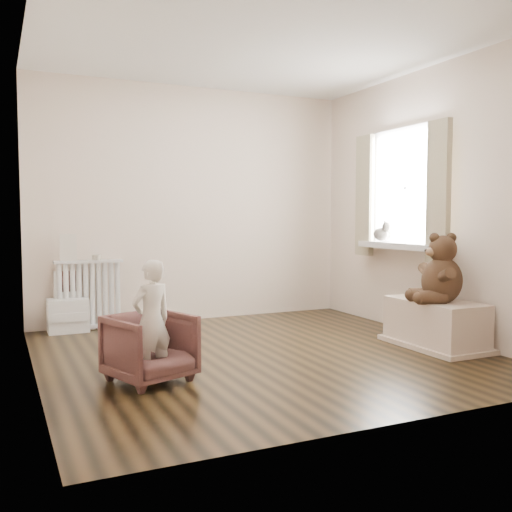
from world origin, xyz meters
name	(u,v)px	position (x,y,z in m)	size (l,w,h in m)	color
floor	(262,354)	(0.00, 0.00, 0.00)	(3.60, 3.60, 0.01)	black
ceiling	(262,41)	(0.00, 0.00, 2.60)	(3.60, 3.60, 0.01)	white
back_wall	(194,204)	(0.00, 1.80, 1.30)	(3.60, 0.02, 2.60)	white
front_wall	(402,192)	(0.00, -1.80, 1.30)	(3.60, 0.02, 2.60)	white
left_wall	(31,197)	(-1.80, 0.00, 1.30)	(0.02, 3.60, 2.60)	white
right_wall	(431,202)	(1.80, 0.00, 1.30)	(0.02, 3.60, 2.60)	white
window	(407,188)	(1.76, 0.30, 1.45)	(0.03, 0.90, 1.10)	white
window_sill	(399,246)	(1.67, 0.30, 0.87)	(0.22, 1.10, 0.06)	silver
curtain_left	(438,192)	(1.65, -0.27, 1.39)	(0.06, 0.26, 1.30)	#BCB18D
curtain_right	(365,196)	(1.65, 0.87, 1.39)	(0.06, 0.26, 1.30)	#BCB18D
radiator	(89,292)	(-1.17, 1.68, 0.39)	(0.68, 0.13, 0.72)	silver
paper_doll	(68,247)	(-1.37, 1.68, 0.85)	(0.16, 0.01, 0.27)	beige
tin_a	(97,257)	(-1.09, 1.68, 0.74)	(0.09, 0.09, 0.05)	#A59E8C
toy_vanity	(68,305)	(-1.39, 1.65, 0.28)	(0.39, 0.28, 0.62)	silver
armchair	(150,348)	(-1.06, -0.41, 0.24)	(0.52, 0.53, 0.48)	brown
child	(152,320)	(-1.06, -0.46, 0.44)	(0.31, 0.20, 0.85)	white
toy_bench	(435,325)	(1.52, -0.41, 0.20)	(0.47, 0.89, 0.42)	beige
teddy_bear	(442,273)	(1.50, -0.51, 0.67)	(0.48, 0.37, 0.59)	#332114
plush_cat	(382,232)	(1.66, 0.57, 1.00)	(0.16, 0.25, 0.21)	slate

